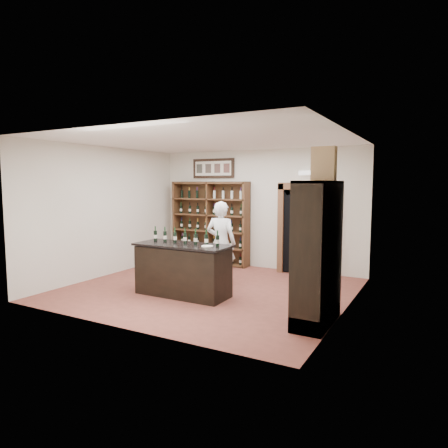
{
  "coord_description": "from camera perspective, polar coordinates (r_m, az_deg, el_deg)",
  "views": [
    {
      "loc": [
        4.12,
        -6.84,
        2.17
      ],
      "look_at": [
        0.21,
        0.3,
        1.33
      ],
      "focal_mm": 32.0,
      "sensor_mm": 36.0,
      "label": 1
    }
  ],
  "objects": [
    {
      "name": "floor",
      "position": [
        8.27,
        -2.32,
        -9.29
      ],
      "size": [
        5.5,
        5.5,
        0.0
      ],
      "primitive_type": "plane",
      "color": "brown",
      "rests_on": "ground"
    },
    {
      "name": "ceiling",
      "position": [
        8.02,
        -2.41,
        11.86
      ],
      "size": [
        5.5,
        5.5,
        0.0
      ],
      "primitive_type": "plane",
      "rotation": [
        3.14,
        0.0,
        0.0
      ],
      "color": "white",
      "rests_on": "wall_back"
    },
    {
      "name": "wall_back",
      "position": [
        10.23,
        4.88,
        2.15
      ],
      "size": [
        5.5,
        0.04,
        3.0
      ],
      "primitive_type": "cube",
      "color": "beige",
      "rests_on": "ground"
    },
    {
      "name": "wall_left",
      "position": [
        9.71,
        -16.41,
        1.73
      ],
      "size": [
        0.04,
        5.0,
        3.0
      ],
      "primitive_type": "cube",
      "color": "beige",
      "rests_on": "ground"
    },
    {
      "name": "wall_right",
      "position": [
        7.01,
        17.29,
        0.17
      ],
      "size": [
        0.04,
        5.0,
        3.0
      ],
      "primitive_type": "cube",
      "color": "beige",
      "rests_on": "ground"
    },
    {
      "name": "wine_shelf",
      "position": [
        10.7,
        -1.88,
        0.18
      ],
      "size": [
        2.2,
        0.38,
        2.2
      ],
      "color": "#542E1C",
      "rests_on": "ground"
    },
    {
      "name": "framed_picture",
      "position": [
        10.78,
        -1.53,
        7.94
      ],
      "size": [
        1.25,
        0.04,
        0.52
      ],
      "primitive_type": "cube",
      "color": "black",
      "rests_on": "wall_back"
    },
    {
      "name": "arched_doorway",
      "position": [
        9.66,
        11.25,
        -0.32
      ],
      "size": [
        1.17,
        0.35,
        2.17
      ],
      "color": "black",
      "rests_on": "ground"
    },
    {
      "name": "emergency_light",
      "position": [
        9.69,
        11.56,
        7.16
      ],
      "size": [
        0.3,
        0.1,
        0.1
      ],
      "primitive_type": "cube",
      "color": "white",
      "rests_on": "wall_back"
    },
    {
      "name": "tasting_counter",
      "position": [
        7.77,
        -5.9,
        -6.57
      ],
      "size": [
        1.88,
        0.78,
        1.0
      ],
      "color": "black",
      "rests_on": "ground"
    },
    {
      "name": "counter_bottle_0",
      "position": [
        8.15,
        -9.77,
        -1.65
      ],
      "size": [
        0.07,
        0.07,
        0.3
      ],
      "color": "black",
      "rests_on": "tasting_counter"
    },
    {
      "name": "counter_bottle_1",
      "position": [
        8.01,
        -8.43,
        -1.76
      ],
      "size": [
        0.07,
        0.07,
        0.3
      ],
      "color": "black",
      "rests_on": "tasting_counter"
    },
    {
      "name": "counter_bottle_2",
      "position": [
        7.87,
        -7.03,
        -1.88
      ],
      "size": [
        0.07,
        0.07,
        0.3
      ],
      "color": "black",
      "rests_on": "tasting_counter"
    },
    {
      "name": "counter_bottle_3",
      "position": [
        7.73,
        -5.59,
        -2.0
      ],
      "size": [
        0.07,
        0.07,
        0.3
      ],
      "color": "black",
      "rests_on": "tasting_counter"
    },
    {
      "name": "counter_bottle_4",
      "position": [
        7.6,
        -4.09,
        -2.13
      ],
      "size": [
        0.07,
        0.07,
        0.3
      ],
      "color": "black",
      "rests_on": "tasting_counter"
    },
    {
      "name": "counter_bottle_5",
      "position": [
        7.47,
        -2.54,
        -2.26
      ],
      "size": [
        0.07,
        0.07,
        0.3
      ],
      "color": "black",
      "rests_on": "tasting_counter"
    },
    {
      "name": "counter_bottle_6",
      "position": [
        7.35,
        -0.94,
        -2.39
      ],
      "size": [
        0.07,
        0.07,
        0.3
      ],
      "color": "black",
      "rests_on": "tasting_counter"
    },
    {
      "name": "side_cabinet",
      "position": [
        6.31,
        13.43,
        -7.21
      ],
      "size": [
        0.48,
        1.2,
        2.2
      ],
      "color": "black",
      "rests_on": "ground"
    },
    {
      "name": "shopkeeper",
      "position": [
        8.48,
        -0.42,
        -2.75
      ],
      "size": [
        0.7,
        0.5,
        1.78
      ],
      "primitive_type": "imported",
      "rotation": [
        0.0,
        0.0,
        3.27
      ],
      "color": "white",
      "rests_on": "ground"
    },
    {
      "name": "plate",
      "position": [
        7.33,
        -2.41,
        -3.2
      ],
      "size": [
        0.22,
        0.22,
        0.02
      ],
      "primitive_type": "cylinder",
      "color": "silver",
      "rests_on": "tasting_counter"
    },
    {
      "name": "wine_crate",
      "position": [
        6.24,
        14.07,
        8.36
      ],
      "size": [
        0.37,
        0.17,
        0.51
      ],
      "primitive_type": "cube",
      "rotation": [
        0.0,
        0.0,
        -0.06
      ],
      "color": "tan",
      "rests_on": "side_cabinet"
    }
  ]
}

